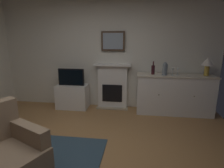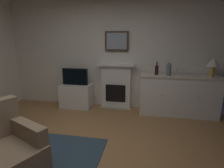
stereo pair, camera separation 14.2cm
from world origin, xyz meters
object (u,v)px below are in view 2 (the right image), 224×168
(wine_glass_left, at_px, (177,70))
(fireplace_unit, at_px, (116,86))
(armchair, at_px, (0,150))
(sideboard_cabinet, at_px, (178,95))
(table_lamp, at_px, (213,63))
(tv_set, at_px, (75,77))
(tv_cabinet, at_px, (76,96))
(vase_decorative, at_px, (169,69))
(wine_glass_center, at_px, (182,70))
(wine_bottle, at_px, (157,70))
(framed_picture, at_px, (117,41))

(wine_glass_left, bearing_deg, fireplace_unit, 170.25)
(armchair, bearing_deg, sideboard_cabinet, 45.77)
(table_lamp, xyz_separation_m, tv_set, (-3.03, -0.01, -0.40))
(tv_cabinet, bearing_deg, vase_decorative, -1.73)
(vase_decorative, xyz_separation_m, tv_cabinet, (-2.15, 0.06, -0.75))
(tv_cabinet, xyz_separation_m, armchair, (0.01, -2.47, 0.09))
(wine_glass_left, height_order, wine_glass_center, same)
(fireplace_unit, relative_size, table_lamp, 2.75)
(wine_glass_center, height_order, armchair, wine_glass_center)
(fireplace_unit, height_order, table_lamp, table_lamp)
(sideboard_cabinet, xyz_separation_m, table_lamp, (0.63, 0.00, 0.73))
(fireplace_unit, bearing_deg, table_lamp, -4.92)
(wine_bottle, distance_m, armchair, 3.17)
(fireplace_unit, height_order, armchair, fireplace_unit)
(sideboard_cabinet, xyz_separation_m, armchair, (-2.39, -2.45, -0.07))
(wine_glass_center, relative_size, tv_set, 0.27)
(sideboard_cabinet, distance_m, wine_glass_center, 0.57)
(framed_picture, height_order, tv_set, framed_picture)
(framed_picture, bearing_deg, wine_glass_left, -11.61)
(sideboard_cabinet, bearing_deg, wine_glass_left, -146.96)
(sideboard_cabinet, bearing_deg, vase_decorative, -168.62)
(sideboard_cabinet, height_order, tv_set, tv_set)
(tv_cabinet, xyz_separation_m, tv_set, (0.00, -0.02, 0.49))
(sideboard_cabinet, bearing_deg, wine_glass_center, -45.11)
(fireplace_unit, distance_m, armchair, 2.81)
(wine_glass_center, distance_m, armchair, 3.48)
(sideboard_cabinet, height_order, wine_glass_center, wine_glass_center)
(wine_glass_left, relative_size, vase_decorative, 0.59)
(sideboard_cabinet, relative_size, vase_decorative, 6.00)
(vase_decorative, bearing_deg, wine_glass_center, 4.71)
(tv_set, bearing_deg, wine_bottle, 0.36)
(fireplace_unit, xyz_separation_m, tv_set, (-0.97, -0.19, 0.23))
(framed_picture, distance_m, wine_glass_center, 1.59)
(tv_cabinet, bearing_deg, sideboard_cabinet, -0.36)
(wine_bottle, bearing_deg, tv_set, -179.64)
(sideboard_cabinet, relative_size, wine_glass_left, 10.22)
(sideboard_cabinet, bearing_deg, tv_cabinet, 179.64)
(wine_glass_left, bearing_deg, vase_decorative, 178.66)
(tv_set, height_order, armchair, tv_set)
(framed_picture, relative_size, vase_decorative, 1.96)
(vase_decorative, xyz_separation_m, tv_set, (-2.15, 0.04, -0.26))
(fireplace_unit, distance_m, wine_glass_left, 1.44)
(vase_decorative, xyz_separation_m, armchair, (-2.14, -2.40, -0.66))
(wine_bottle, bearing_deg, wine_glass_left, -7.92)
(wine_glass_center, xyz_separation_m, armchair, (-2.42, -2.43, -0.64))
(sideboard_cabinet, distance_m, tv_cabinet, 2.41)
(table_lamp, xyz_separation_m, vase_decorative, (-0.88, -0.05, -0.14))
(fireplace_unit, relative_size, wine_bottle, 3.79)
(wine_glass_left, xyz_separation_m, tv_cabinet, (-2.32, 0.07, -0.73))
(fireplace_unit, relative_size, vase_decorative, 3.91)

